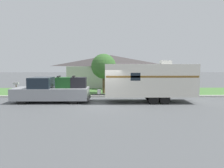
# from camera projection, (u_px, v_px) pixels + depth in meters

# --- Properties ---
(ground_plane) EXTENTS (120.00, 120.00, 0.00)m
(ground_plane) POSITION_uv_depth(u_px,v_px,m) (104.00, 105.00, 15.63)
(ground_plane) COLOR #515456
(curb_strip) EXTENTS (80.00, 0.30, 0.14)m
(curb_strip) POSITION_uv_depth(u_px,v_px,m) (105.00, 96.00, 19.36)
(curb_strip) COLOR beige
(curb_strip) RESTS_ON ground_plane
(lawn_strip) EXTENTS (80.00, 7.00, 0.03)m
(lawn_strip) POSITION_uv_depth(u_px,v_px,m) (105.00, 92.00, 23.00)
(lawn_strip) COLOR #477538
(lawn_strip) RESTS_ON ground_plane
(house_across_street) EXTENTS (11.28, 6.82, 4.09)m
(house_across_street) POSITION_uv_depth(u_px,v_px,m) (110.00, 70.00, 28.86)
(house_across_street) COLOR #B2B2A8
(house_across_street) RESTS_ON ground_plane
(pickup_truck) EXTENTS (5.79, 2.05, 2.03)m
(pickup_truck) POSITION_uv_depth(u_px,v_px,m) (52.00, 91.00, 16.72)
(pickup_truck) COLOR black
(pickup_truck) RESTS_ON ground_plane
(travel_trailer) EXTENTS (7.87, 2.38, 3.21)m
(travel_trailer) POSITION_uv_depth(u_px,v_px,m) (150.00, 80.00, 16.76)
(travel_trailer) COLOR black
(travel_trailer) RESTS_ON ground_plane
(mailbox) EXTENTS (0.48, 0.20, 1.26)m
(mailbox) POSITION_uv_depth(u_px,v_px,m) (16.00, 85.00, 20.06)
(mailbox) COLOR brown
(mailbox) RESTS_ON ground_plane
(tree_in_yard) EXTENTS (2.42, 2.42, 3.92)m
(tree_in_yard) POSITION_uv_depth(u_px,v_px,m) (104.00, 66.00, 21.29)
(tree_in_yard) COLOR brown
(tree_in_yard) RESTS_ON ground_plane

